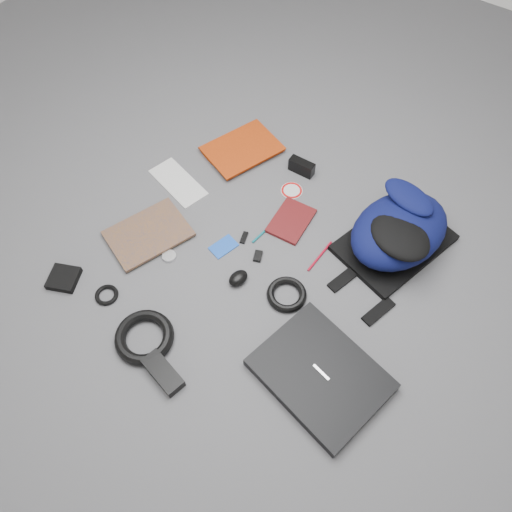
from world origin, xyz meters
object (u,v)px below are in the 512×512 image
Objects in this scene: dvd_case at (291,221)px; pouch at (64,278)px; laptop at (320,374)px; power_brick at (163,373)px; textbook_red at (228,134)px; compact_camera at (302,167)px; mouse at (238,278)px; backpack at (399,230)px; comic_book at (135,215)px.

pouch reaches higher than dvd_case.
pouch is at bearing -132.92° from dvd_case.
power_brick is at bearing -133.37° from laptop.
textbook_red is 0.36m from compact_camera.
textbook_red is 1.04m from power_brick.
pouch is at bearing -174.17° from power_brick.
textbook_red reaches higher than pouch.
laptop is 0.43m from mouse.
laptop is at bearing -56.08° from compact_camera.
textbook_red is at bearing 154.25° from laptop.
power_brick is (-0.01, -0.72, 0.01)m from dvd_case.
laptop and mouse have the same top height.
comic_book is at bearing -137.00° from backpack.
comic_book is 0.67m from compact_camera.
dvd_case is at bearing -145.07° from backpack.
comic_book is 0.63m from power_brick.
pouch is at bearing -72.60° from comic_book.
power_brick is at bearing -86.43° from compact_camera.
mouse is (0.48, -0.01, 0.01)m from comic_book.
laptop is at bearing 12.49° from pouch.
backpack is 1.52× the size of comic_book.
laptop is 5.17× the size of mouse.
power_brick is 1.51× the size of pouch.
mouse is 0.76× the size of pouch.
compact_camera is at bearing 108.49° from power_brick.
dvd_case is 0.83m from pouch.
backpack is 1.14× the size of laptop.
pouch is (-0.50, -0.33, -0.01)m from mouse.
power_brick is at bearing -44.09° from textbook_red.
comic_book is at bearing -152.52° from dvd_case.
compact_camera reaches higher than dvd_case.
power_brick is (0.44, -0.94, 0.00)m from textbook_red.
backpack reaches higher than textbook_red.
laptop is at bearing 47.01° from power_brick.
pouch is at bearing -116.70° from compact_camera.
dvd_case is at bearing -5.61° from textbook_red.
textbook_red is at bearing 86.17° from pouch.
laptop reaches higher than textbook_red.
power_brick reaches higher than pouch.
backpack is 4.19× the size of compact_camera.
power_brick is at bearing -77.82° from mouse.
backpack is 0.82m from textbook_red.
backpack reaches higher than comic_book.
compact_camera is 0.95m from power_brick.
mouse reaches higher than power_brick.
textbook_red is 3.95× the size of mouse.
compact_camera reaches higher than textbook_red.
mouse is (-0.37, -0.44, -0.07)m from backpack.
power_brick is (0.08, -0.95, -0.01)m from compact_camera.
laptop is at bearing 11.92° from comic_book.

